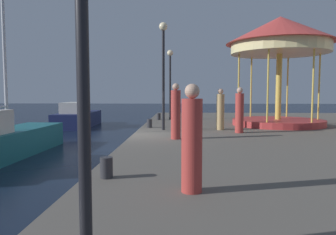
% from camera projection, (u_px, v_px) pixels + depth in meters
% --- Properties ---
extents(ground_plane, '(120.00, 120.00, 0.00)m').
position_uv_depth(ground_plane, '(133.00, 154.00, 12.78)').
color(ground_plane, black).
extents(quay_dock, '(14.66, 27.53, 0.80)m').
position_uv_depth(quay_dock, '(321.00, 145.00, 12.47)').
color(quay_dock, '#5B564F').
rests_on(quay_dock, ground).
extents(motorboat_navy, '(2.33, 5.87, 1.76)m').
position_uv_depth(motorboat_navy, '(78.00, 117.00, 23.00)').
color(motorboat_navy, '#19214C').
rests_on(motorboat_navy, ground).
extents(carousel, '(5.24, 5.24, 5.34)m').
position_uv_depth(carousel, '(280.00, 45.00, 15.79)').
color(carousel, '#B23333').
rests_on(carousel, quay_dock).
extents(lamp_post_mid_promenade, '(0.36, 0.36, 4.62)m').
position_uv_depth(lamp_post_mid_promenade, '(163.00, 58.00, 13.80)').
color(lamp_post_mid_promenade, black).
rests_on(lamp_post_mid_promenade, quay_dock).
extents(lamp_post_far_end, '(0.36, 0.36, 4.18)m').
position_uv_depth(lamp_post_far_end, '(170.00, 72.00, 19.31)').
color(lamp_post_far_end, black).
rests_on(lamp_post_far_end, quay_dock).
extents(bollard_center, '(0.24, 0.24, 0.40)m').
position_uv_depth(bollard_center, '(149.00, 123.00, 14.99)').
color(bollard_center, '#2D2D33').
rests_on(bollard_center, quay_dock).
extents(bollard_north, '(0.24, 0.24, 0.40)m').
position_uv_depth(bollard_north, '(159.00, 116.00, 19.35)').
color(bollard_north, '#2D2D33').
rests_on(bollard_north, quay_dock).
extents(bollard_south, '(0.24, 0.24, 0.40)m').
position_uv_depth(bollard_south, '(106.00, 168.00, 6.12)').
color(bollard_south, '#2D2D33').
rests_on(bollard_south, quay_dock).
extents(person_near_carousel, '(0.34, 0.34, 1.77)m').
position_uv_depth(person_near_carousel, '(192.00, 142.00, 5.22)').
color(person_near_carousel, '#B23833').
rests_on(person_near_carousel, quay_dock).
extents(person_far_corner, '(0.34, 0.34, 1.95)m').
position_uv_depth(person_far_corner, '(176.00, 113.00, 11.25)').
color(person_far_corner, '#B23833').
rests_on(person_far_corner, quay_dock).
extents(person_mid_promenade, '(0.34, 0.34, 1.81)m').
position_uv_depth(person_mid_promenade, '(220.00, 111.00, 14.07)').
color(person_mid_promenade, tan).
rests_on(person_mid_promenade, quay_dock).
extents(person_by_the_water, '(0.34, 0.34, 1.84)m').
position_uv_depth(person_by_the_water, '(239.00, 112.00, 13.01)').
color(person_by_the_water, '#B23833').
rests_on(person_by_the_water, quay_dock).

